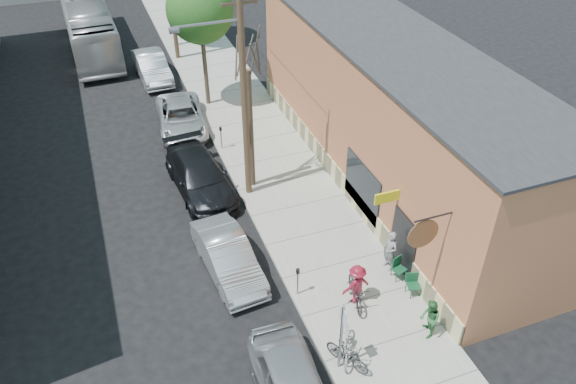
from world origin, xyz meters
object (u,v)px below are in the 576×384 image
object	(u,v)px
patron_grey	(390,251)
patio_chair_b	(414,285)
tree_leafy_mid	(200,10)
car_2	(200,176)
sign_post	(341,332)
patron_green	(430,319)
parked_bike_a	(347,355)
bus	(89,26)
parking_meter_near	(298,277)
tree_bare	(251,131)
car_4	(152,67)
patio_chair_a	(399,269)
utility_pole_near	(242,87)
parked_bike_b	(347,344)
car_1	(228,257)
cyclist	(357,284)
car_3	(181,117)
parking_meter_far	(221,134)

from	to	relation	value
patron_grey	patio_chair_b	bearing A→B (deg)	-4.28
tree_leafy_mid	car_2	distance (m)	9.67
sign_post	patron_green	bearing A→B (deg)	2.42
patron_green	parked_bike_a	bearing A→B (deg)	-68.76
bus	car_2	bearing A→B (deg)	-81.90
parking_meter_near	parked_bike_a	world-z (taller)	parking_meter_near
tree_bare	car_2	bearing A→B (deg)	167.02
patio_chair_b	car_4	xyz separation A→B (m)	(-5.81, 21.94, 0.22)
parking_meter_near	patio_chair_a	world-z (taller)	parking_meter_near
utility_pole_near	parked_bike_b	xyz separation A→B (m)	(0.41, -9.70, -4.78)
parking_meter_near	utility_pole_near	size ratio (longest dim) A/B	0.12
parked_bike_a	parked_bike_b	xyz separation A→B (m)	(0.18, 0.40, -0.02)
car_1	sign_post	bearing A→B (deg)	-74.44
parked_bike_b	utility_pole_near	bearing A→B (deg)	119.42
parked_bike_b	patron_green	bearing A→B (deg)	22.39
parked_bike_a	parked_bike_b	bearing A→B (deg)	35.63
parked_bike_b	cyclist	bearing A→B (deg)	84.31
tree_bare	car_4	bearing A→B (deg)	100.28
patio_chair_a	car_3	distance (m)	15.08
parking_meter_far	sign_post	bearing A→B (deg)	-89.59
parking_meter_near	cyclist	distance (m)	2.11
tree_bare	patron_grey	xyz separation A→B (m)	(3.21, -7.11, -1.99)
parking_meter_far	patio_chair_a	distance (m)	11.88
cyclist	car_3	size ratio (longest dim) A/B	0.32
car_2	car_4	world-z (taller)	car_4
parking_meter_far	car_2	size ratio (longest dim) A/B	0.22
patio_chair_b	car_4	world-z (taller)	car_4
parking_meter_far	car_1	size ratio (longest dim) A/B	0.27
tree_leafy_mid	patio_chair_a	size ratio (longest dim) A/B	8.21
parking_meter_far	tree_leafy_mid	size ratio (longest dim) A/B	0.17
patio_chair_a	car_2	size ratio (longest dim) A/B	0.16
utility_pole_near	car_3	world-z (taller)	utility_pole_near
patio_chair_b	car_4	distance (m)	22.69
tree_bare	patron_green	xyz separation A→B (m)	(2.90, -10.43, -2.09)
patio_chair_a	sign_post	bearing A→B (deg)	-160.92
utility_pole_near	patio_chair_a	bearing A→B (deg)	-62.73
sign_post	patio_chair_b	bearing A→B (deg)	26.71
parking_meter_near	bus	size ratio (longest dim) A/B	0.10
tree_bare	patio_chair_a	size ratio (longest dim) A/B	6.49
patron_green	car_3	size ratio (longest dim) A/B	0.30
car_3	tree_bare	bearing A→B (deg)	-67.38
patron_grey	car_3	distance (m)	14.49
parked_bike_a	bus	xyz separation A→B (m)	(-5.38, 30.14, 1.05)
sign_post	tree_leafy_mid	bearing A→B (deg)	88.66
parking_meter_far	patio_chair_b	distance (m)	12.78
sign_post	parked_bike_b	xyz separation A→B (m)	(0.45, 0.37, -1.21)
utility_pole_near	parking_meter_near	bearing A→B (deg)	-91.21
bus	utility_pole_near	bearing A→B (deg)	-77.10
car_1	car_2	distance (m)	5.56
patron_green	tree_leafy_mid	bearing A→B (deg)	-153.19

